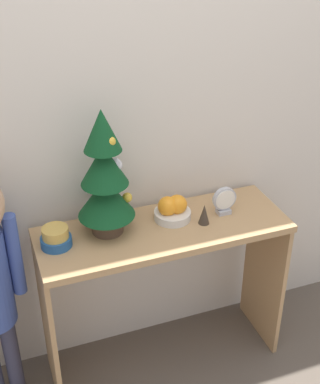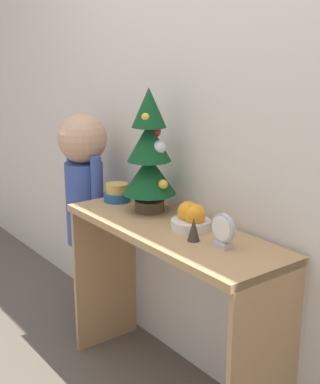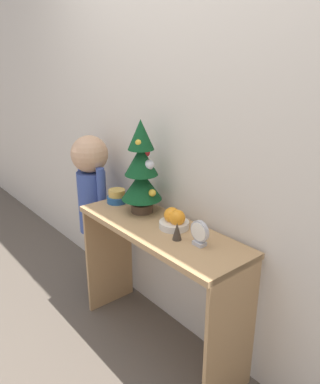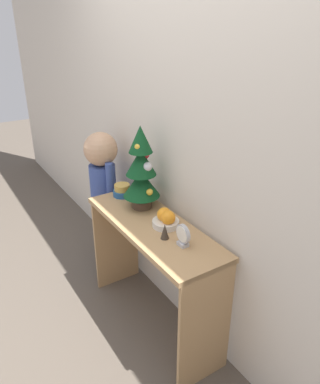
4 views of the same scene
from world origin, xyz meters
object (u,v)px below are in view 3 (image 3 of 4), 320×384
object	(u,v)px
mini_tree	(142,169)
fruit_bowl	(174,220)
figurine	(177,231)
desk_clock	(200,233)
child_figure	(92,190)
singing_bowl	(117,197)

from	to	relation	value
mini_tree	fruit_bowl	world-z (taller)	mini_tree
mini_tree	figurine	bearing A→B (deg)	-12.12
desk_clock	child_figure	distance (m)	1.00
child_figure	desk_clock	bearing A→B (deg)	-0.05
desk_clock	figurine	bearing A→B (deg)	-160.05
fruit_bowl	child_figure	bearing A→B (deg)	-177.16
figurine	child_figure	distance (m)	0.89
child_figure	singing_bowl	bearing A→B (deg)	2.58
singing_bowl	figurine	distance (m)	0.61
mini_tree	desk_clock	distance (m)	0.54
fruit_bowl	figurine	world-z (taller)	fruit_bowl
fruit_bowl	desk_clock	world-z (taller)	desk_clock
desk_clock	fruit_bowl	bearing A→B (deg)	169.81
fruit_bowl	singing_bowl	world-z (taller)	fruit_bowl
desk_clock	figurine	distance (m)	0.12
singing_bowl	desk_clock	bearing A→B (deg)	-1.10
desk_clock	mini_tree	bearing A→B (deg)	175.06
singing_bowl	desk_clock	distance (m)	0.72
singing_bowl	child_figure	bearing A→B (deg)	-177.42
figurine	singing_bowl	bearing A→B (deg)	174.90
figurine	fruit_bowl	bearing A→B (deg)	143.79
fruit_bowl	child_figure	world-z (taller)	child_figure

